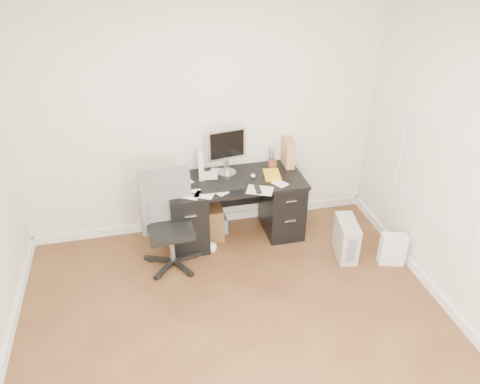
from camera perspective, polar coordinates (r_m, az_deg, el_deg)
The scene contains 18 objects.
ground at distance 4.29m, azimuth 0.48°, elevation -18.53°, with size 4.00×4.00×0.00m, color #4D2719.
room_shell at distance 3.25m, azimuth 1.04°, elevation 1.44°, with size 4.02×4.02×2.71m.
desk at distance 5.30m, azimuth -0.54°, elevation -1.76°, with size 1.50×0.70×0.75m.
loose_papers at distance 5.05m, azimuth -2.65°, elevation 1.03°, with size 1.10×0.60×0.00m, color silver, non-canonical shape.
lcd_monitor at distance 5.12m, azimuth -1.65°, elevation 4.98°, with size 0.43×0.25×0.55m, color silver, non-canonical shape.
keyboard at distance 4.95m, azimuth -2.15°, elevation 0.56°, with size 0.46×0.16×0.03m, color black.
computer_mouse at distance 5.13m, azimuth 1.60°, elevation 1.95°, with size 0.06×0.06×0.06m, color silver.
travel_mug at distance 4.91m, azimuth -8.20°, elevation 1.05°, with size 0.08×0.08×0.18m, color #162799.
white_binder at distance 5.15m, azimuth -4.75°, elevation 3.29°, with size 0.11×0.24×0.27m, color silver.
magazine_file at distance 5.40m, azimuth 5.88°, elevation 4.83°, with size 0.13×0.27×0.31m, color #9E714C.
pen_cup at distance 5.33m, azimuth 3.94°, elevation 4.14°, with size 0.10×0.10×0.24m, color brown, non-canonical shape.
yellow_book at distance 5.19m, azimuth 3.98°, elevation 2.11°, with size 0.18×0.24×0.04m, color yellow.
paper_remote at distance 4.92m, azimuth 2.44°, elevation 0.32°, with size 0.27×0.22×0.02m, color silver, non-canonical shape.
office_chair at distance 4.85m, azimuth -8.54°, elevation -3.88°, with size 0.59×0.59×1.04m, color #525452, non-canonical shape.
pc_tower at distance 5.24m, azimuth 12.80°, elevation -5.54°, with size 0.19×0.43×0.43m, color #A6A196.
shopping_bag at distance 5.27m, azimuth 18.10°, elevation -6.65°, with size 0.26×0.19×0.36m, color white.
wicker_basket at distance 5.44m, azimuth -4.37°, elevation -3.44°, with size 0.40×0.40×0.40m, color #482E15.
desk_printer at distance 5.56m, azimuth -3.49°, elevation -3.84°, with size 0.33×0.27×0.19m, color slate.
Camera 1 is at (-0.67, -2.72, 3.24)m, focal length 35.00 mm.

